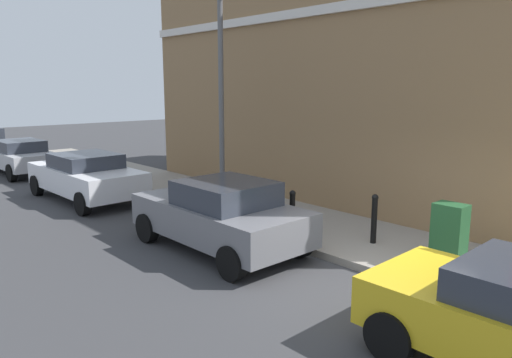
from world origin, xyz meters
The scene contains 10 objects.
ground centered at (0.00, 0.00, 0.00)m, with size 80.00×80.00×0.00m, color #38383A.
sidewalk centered at (1.80, 6.00, 0.07)m, with size 2.80×30.00×0.15m, color gray.
corner_building centered at (6.92, 4.78, 3.83)m, with size 7.54×13.57×7.66m.
car_grey centered at (-0.70, 3.25, 0.76)m, with size 1.96×3.99×1.48m.
car_white centered at (-0.87, 9.51, 0.74)m, with size 2.04×4.46×1.41m.
car_silver centered at (-0.94, 15.62, 0.70)m, with size 1.85×4.26×1.33m.
utility_cabinet centered at (1.53, -0.54, 0.68)m, with size 0.46×0.61×1.15m.
bollard_near_cabinet centered at (1.63, 1.11, 0.70)m, with size 0.14×0.14×1.04m.
bollard_far_kerb centered at (0.65, 2.50, 0.70)m, with size 0.14×0.14×1.04m.
lamppost centered at (1.47, 5.93, 3.30)m, with size 0.20×0.44×5.72m.
Camera 1 is at (-6.59, -4.25, 3.33)m, focal length 33.49 mm.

